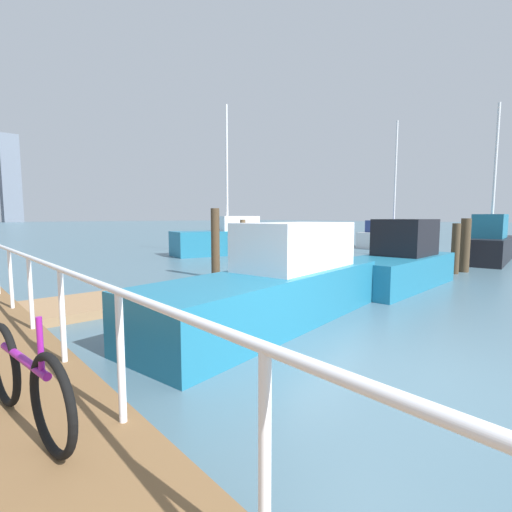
{
  "coord_description": "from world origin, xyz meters",
  "views": [
    {
      "loc": [
        -4.23,
        -2.26,
        2.02
      ],
      "look_at": [
        1.66,
        4.42,
        1.09
      ],
      "focal_mm": 26.31,
      "sensor_mm": 36.0,
      "label": 1
    }
  ],
  "objects_px": {
    "bicycle_at_railing": "(25,381)",
    "moored_boat_3": "(392,237)",
    "moored_boat_0": "(399,262)",
    "moored_boat_2": "(229,239)",
    "moored_boat_4": "(490,244)",
    "moored_boat_1": "(279,284)"
  },
  "relations": [
    {
      "from": "bicycle_at_railing",
      "to": "moored_boat_3",
      "type": "bearing_deg",
      "value": 22.49
    },
    {
      "from": "moored_boat_0",
      "to": "moored_boat_1",
      "type": "distance_m",
      "value": 5.2
    },
    {
      "from": "moored_boat_1",
      "to": "moored_boat_4",
      "type": "height_order",
      "value": "moored_boat_4"
    },
    {
      "from": "moored_boat_0",
      "to": "moored_boat_4",
      "type": "distance_m",
      "value": 8.65
    },
    {
      "from": "moored_boat_1",
      "to": "moored_boat_4",
      "type": "relative_size",
      "value": 0.89
    },
    {
      "from": "moored_boat_0",
      "to": "moored_boat_4",
      "type": "relative_size",
      "value": 0.69
    },
    {
      "from": "moored_boat_4",
      "to": "bicycle_at_railing",
      "type": "xyz_separation_m",
      "value": [
        -18.42,
        -2.37,
        -0.05
      ]
    },
    {
      "from": "moored_boat_0",
      "to": "moored_boat_2",
      "type": "relative_size",
      "value": 0.61
    },
    {
      "from": "moored_boat_1",
      "to": "moored_boat_4",
      "type": "bearing_deg",
      "value": 2.15
    },
    {
      "from": "moored_boat_2",
      "to": "moored_boat_4",
      "type": "distance_m",
      "value": 12.47
    },
    {
      "from": "bicycle_at_railing",
      "to": "moored_boat_2",
      "type": "bearing_deg",
      "value": 47.63
    },
    {
      "from": "moored_boat_0",
      "to": "moored_boat_3",
      "type": "height_order",
      "value": "moored_boat_3"
    },
    {
      "from": "moored_boat_1",
      "to": "moored_boat_2",
      "type": "relative_size",
      "value": 0.78
    },
    {
      "from": "moored_boat_2",
      "to": "bicycle_at_railing",
      "type": "bearing_deg",
      "value": -132.37
    },
    {
      "from": "moored_boat_4",
      "to": "moored_boat_1",
      "type": "bearing_deg",
      "value": -177.85
    },
    {
      "from": "moored_boat_0",
      "to": "moored_boat_4",
      "type": "bearing_deg",
      "value": 1.66
    },
    {
      "from": "moored_boat_2",
      "to": "moored_boat_3",
      "type": "xyz_separation_m",
      "value": [
        10.53,
        -3.71,
        -0.08
      ]
    },
    {
      "from": "moored_boat_0",
      "to": "moored_boat_2",
      "type": "distance_m",
      "value": 11.03
    },
    {
      "from": "moored_boat_3",
      "to": "bicycle_at_railing",
      "type": "height_order",
      "value": "moored_boat_3"
    },
    {
      "from": "moored_boat_0",
      "to": "bicycle_at_railing",
      "type": "distance_m",
      "value": 10.01
    },
    {
      "from": "moored_boat_0",
      "to": "moored_boat_1",
      "type": "height_order",
      "value": "moored_boat_0"
    },
    {
      "from": "moored_boat_4",
      "to": "moored_boat_0",
      "type": "bearing_deg",
      "value": -178.34
    }
  ]
}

